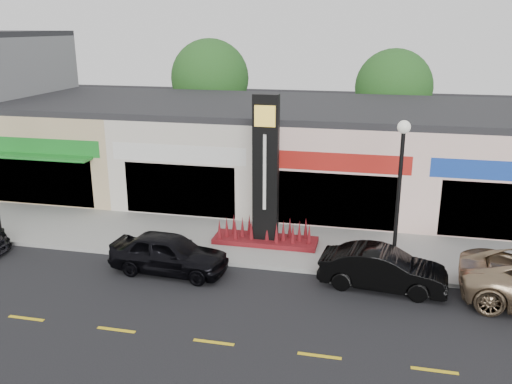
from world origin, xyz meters
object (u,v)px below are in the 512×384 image
Objects in this scene: lamp_east_near at (399,183)px; car_black_conv at (383,269)px; car_black_sedan at (169,253)px; pylon_sign at (266,193)px.

lamp_east_near is 1.29× the size of car_black_conv.
lamp_east_near is 1.27× the size of car_black_sedan.
pylon_sign is at bearing -39.58° from car_black_sedan.
pylon_sign reaches higher than lamp_east_near.
car_black_conv is at bearing -83.38° from car_black_sedan.
pylon_sign is at bearing 161.25° from lamp_east_near.
car_black_conv is (-0.37, -1.01, -2.78)m from lamp_east_near.
car_black_conv is at bearing -109.97° from lamp_east_near.
pylon_sign is 4.53m from car_black_sedan.
car_black_sedan is (-2.91, -3.11, -1.54)m from pylon_sign.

